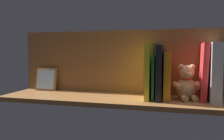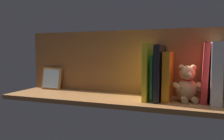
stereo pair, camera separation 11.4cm
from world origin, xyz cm
name	(u,v)px [view 2 (the right image)]	position (x,y,z in cm)	size (l,w,h in cm)	color
ground_plane	(112,99)	(0.00, 0.00, -1.10)	(112.13, 30.26, 2.20)	brown
shelf_back_panel	(120,62)	(0.00, -12.88, 17.02)	(112.13, 1.50, 34.05)	brown
dictionary_thick_white	(216,73)	(-47.37, -2.91, 13.30)	(4.54, 17.45, 26.59)	white
book_0	(205,72)	(-43.06, -4.23, 13.27)	(2.48, 14.99, 26.55)	red
teddy_bear	(187,85)	(-35.57, -2.62, 7.34)	(12.93, 12.51, 16.67)	tan
book_1	(168,76)	(-26.88, -3.01, 11.26)	(3.19, 17.44, 22.51)	orange
book_2	(160,73)	(-23.20, -1.85, 12.78)	(2.59, 19.75, 25.55)	black
book_3	(154,77)	(-20.50, -3.18, 10.47)	(1.21, 17.10, 20.94)	green
book_4	(149,71)	(-17.99, -1.96, 13.25)	(2.22, 19.54, 26.51)	yellow
picture_frame_leaning	(52,78)	(42.46, -9.41, 6.48)	(12.86, 4.04, 13.20)	#9E6B3D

